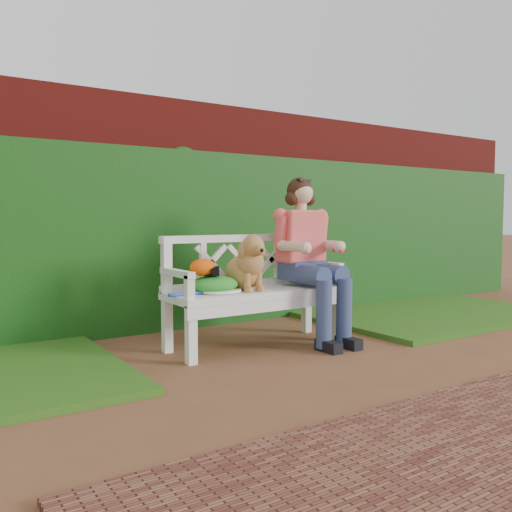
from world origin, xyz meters
TOP-DOWN VIEW (x-y plane):
  - ground at (0.00, 0.00)m, footprint 60.00×60.00m
  - brick_wall at (0.00, 1.90)m, footprint 10.00×0.30m
  - ivy_hedge at (0.00, 1.68)m, footprint 10.00×0.18m
  - grass_right at (2.40, 0.90)m, footprint 2.60×2.00m
  - brick_paving at (0.00, -1.60)m, footprint 4.00×1.20m
  - garden_bench at (0.04, 0.64)m, footprint 1.59×0.62m
  - seated_woman at (0.53, 0.62)m, footprint 0.80×0.93m
  - dog at (-0.07, 0.62)m, footprint 0.35×0.45m
  - tennis_racket at (-0.35, 0.59)m, footprint 0.69×0.46m
  - green_bag at (-0.35, 0.63)m, footprint 0.42×0.34m
  - camera_item at (-0.39, 0.62)m, footprint 0.13×0.12m
  - baseball_glove at (-0.45, 0.63)m, footprint 0.25×0.21m

SIDE VIEW (x-z plane):
  - ground at x=0.00m, z-range 0.00..0.00m
  - brick_paving at x=0.00m, z-range 0.00..0.03m
  - grass_right at x=2.40m, z-range 0.00..0.05m
  - garden_bench at x=0.04m, z-range 0.00..0.48m
  - tennis_racket at x=-0.35m, z-range 0.48..0.51m
  - green_bag at x=-0.35m, z-range 0.48..0.62m
  - camera_item at x=-0.39m, z-range 0.62..0.69m
  - baseball_glove at x=-0.45m, z-range 0.62..0.75m
  - seated_woman at x=0.53m, z-range 0.00..1.40m
  - dog at x=-0.07m, z-range 0.48..0.93m
  - ivy_hedge at x=0.00m, z-range 0.00..1.70m
  - brick_wall at x=0.00m, z-range 0.00..2.20m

